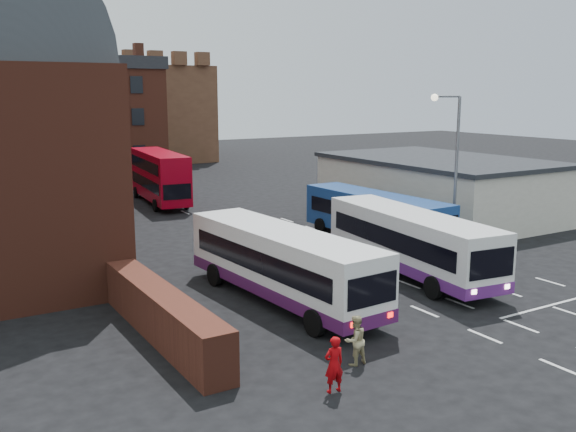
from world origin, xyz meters
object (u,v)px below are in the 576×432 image
bus_red_double (159,176)px  pedestrian_red (334,364)px  bus_white_inbound (410,238)px  street_lamp (452,158)px  pedestrian_beige (355,340)px  bus_white_outbound (282,260)px  bus_blue (375,214)px

bus_red_double → pedestrian_red: bearing=84.5°
bus_white_inbound → bus_red_double: bus_red_double is taller
bus_white_inbound → street_lamp: size_ratio=1.32×
bus_white_inbound → pedestrian_red: size_ratio=6.58×
street_lamp → pedestrian_red: (-15.64, -10.96, -4.40)m
pedestrian_beige → bus_white_inbound: bearing=-143.4°
bus_white_inbound → bus_white_outbound: bearing=8.5°
bus_blue → bus_white_outbound: bearing=30.2°
street_lamp → pedestrian_beige: 17.51m
bus_red_double → bus_white_outbound: bearing=87.3°
bus_red_double → street_lamp: street_lamp is taller
bus_red_double → street_lamp: 24.94m
bus_blue → bus_red_double: (-6.22, 19.55, 0.48)m
bus_white_inbound → pedestrian_red: (-10.46, -8.39, -0.95)m
bus_red_double → pedestrian_beige: (-5.37, -32.92, -1.36)m
pedestrian_red → pedestrian_beige: size_ratio=1.04×
bus_white_outbound → bus_white_inbound: (7.45, 0.26, -0.01)m
bus_red_double → pedestrian_red: size_ratio=6.02×
bus_white_outbound → bus_red_double: size_ratio=1.09×
street_lamp → pedestrian_red: street_lamp is taller
pedestrian_beige → bus_red_double: bearing=-102.0°
bus_white_inbound → pedestrian_red: bearing=45.2°
bus_white_outbound → bus_white_inbound: size_ratio=1.00×
bus_blue → bus_red_double: bus_red_double is taller
bus_white_inbound → street_lamp: (5.18, 2.56, 3.45)m
bus_white_inbound → street_lamp: bearing=-147.2°
bus_white_inbound → pedestrian_beige: (-8.71, -7.13, -0.98)m
bus_white_inbound → street_lamp: 6.73m
bus_red_double → pedestrian_beige: size_ratio=6.25×
bus_white_outbound → bus_blue: 12.20m
bus_blue → street_lamp: (2.31, -3.68, 3.55)m
bus_blue → bus_red_double: bearing=-74.4°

